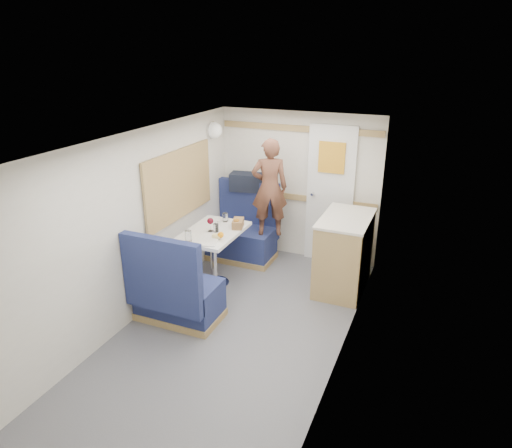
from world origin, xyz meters
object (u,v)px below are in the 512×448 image
at_px(bench_far, 243,237).
at_px(dome_light, 214,130).
at_px(duffel_bag, 249,182).
at_px(salt_grinder, 218,224).
at_px(person, 269,188).
at_px(wine_glass, 210,222).
at_px(pepper_grinder, 217,228).
at_px(bread_loaf, 238,223).
at_px(tumbler_left, 188,236).
at_px(tumbler_right, 216,228).
at_px(cheese_block, 217,236).
at_px(orange_fruit, 221,235).
at_px(dinette_table, 213,243).
at_px(galley_counter, 344,252).
at_px(beer_glass, 237,224).
at_px(bench_near, 176,296).
at_px(tray, 207,241).
at_px(tumbler_mid, 225,217).

distance_m(bench_far, dome_light, 1.50).
xyz_separation_m(duffel_bag, salt_grinder, (0.03, -0.98, -0.26)).
relative_size(person, wine_glass, 7.57).
height_order(pepper_grinder, salt_grinder, pepper_grinder).
bearing_deg(bread_loaf, duffel_bag, 105.40).
bearing_deg(salt_grinder, wine_glass, -98.20).
relative_size(tumbler_left, tumbler_right, 1.22).
bearing_deg(cheese_block, orange_fruit, 7.17).
xyz_separation_m(dinette_table, cheese_block, (0.16, -0.20, 0.19)).
bearing_deg(dinette_table, galley_counter, 20.54).
height_order(wine_glass, beer_glass, wine_glass).
bearing_deg(galley_counter, dinette_table, -159.46).
distance_m(bench_far, cheese_block, 1.16).
relative_size(bench_near, tumbler_right, 10.42).
relative_size(dome_light, bread_loaf, 0.88).
xyz_separation_m(dinette_table, bench_near, (-0.00, -0.86, -0.27)).
relative_size(tray, tumbler_mid, 2.91).
distance_m(bench_far, orange_fruit, 1.17).
relative_size(dinette_table, pepper_grinder, 10.23).
xyz_separation_m(cheese_block, tumbler_left, (-0.27, -0.18, 0.03)).
relative_size(wine_glass, tumbler_left, 1.37).
xyz_separation_m(tumbler_right, bread_loaf, (0.18, 0.24, -0.00)).
relative_size(tumbler_right, salt_grinder, 1.18).
height_order(cheese_block, bread_loaf, bread_loaf).
relative_size(dome_light, tumbler_mid, 1.83).
bearing_deg(pepper_grinder, tumbler_mid, 100.25).
bearing_deg(bench_near, cheese_block, 76.69).
xyz_separation_m(duffel_bag, bread_loaf, (0.25, -0.89, -0.25)).
xyz_separation_m(bench_near, galley_counter, (1.47, 1.41, 0.17)).
bearing_deg(orange_fruit, tumbler_mid, 111.33).
distance_m(duffel_bag, tray, 1.45).
bearing_deg(cheese_block, person, 75.13).
relative_size(tumbler_mid, pepper_grinder, 1.22).
distance_m(orange_fruit, pepper_grinder, 0.24).
bearing_deg(pepper_grinder, tumbler_right, -127.30).
distance_m(galley_counter, tumbler_mid, 1.52).
distance_m(dome_light, person, 1.05).
xyz_separation_m(galley_counter, orange_fruit, (-1.26, -0.74, 0.31)).
height_order(person, beer_glass, person).
bearing_deg(cheese_block, pepper_grinder, 117.12).
height_order(wine_glass, tumbler_right, wine_glass).
bearing_deg(tumbler_mid, tumbler_right, -81.42).
relative_size(galley_counter, person, 0.72).
distance_m(bench_near, cheese_block, 0.82).
xyz_separation_m(dome_light, cheese_block, (0.55, -1.05, -0.99)).
bearing_deg(salt_grinder, person, 57.35).
bearing_deg(tray, cheese_block, 55.78).
distance_m(cheese_block, beer_glass, 0.39).
xyz_separation_m(tumbler_left, bread_loaf, (0.33, 0.60, -0.01)).
bearing_deg(orange_fruit, bench_near, -106.77).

